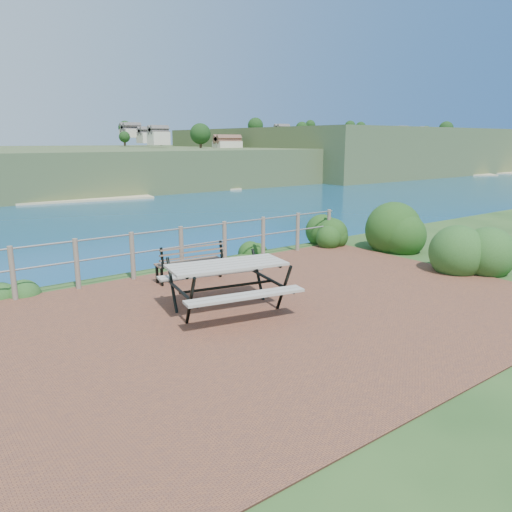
{
  "coord_description": "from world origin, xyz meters",
  "views": [
    {
      "loc": [
        -5.21,
        -6.24,
        2.86
      ],
      "look_at": [
        0.28,
        0.99,
        0.75
      ],
      "focal_mm": 35.0,
      "sensor_mm": 36.0,
      "label": 1
    }
  ],
  "objects": [
    {
      "name": "shrub_right_front",
      "position": [
        5.59,
        2.08,
        0.0
      ],
      "size": [
        1.5,
        1.5,
        2.13
      ],
      "primitive_type": "ellipsoid",
      "color": "#194114",
      "rests_on": "ground"
    },
    {
      "name": "shrub_right_back",
      "position": [
        5.2,
        -0.64,
        0.0
      ],
      "size": [
        1.25,
        1.25,
        1.77
      ],
      "primitive_type": "ellipsoid",
      "color": "#244B1C",
      "rests_on": "ground"
    },
    {
      "name": "shrub_lip_west",
      "position": [
        -3.43,
        3.69,
        0.0
      ],
      "size": [
        0.8,
        0.8,
        0.55
      ],
      "primitive_type": "ellipsoid",
      "color": "#244B1C",
      "rests_on": "ground"
    },
    {
      "name": "park_bench",
      "position": [
        -0.25,
        2.59,
        0.53
      ],
      "size": [
        1.44,
        0.49,
        0.8
      ],
      "rotation": [
        0.0,
        0.0,
        -0.1
      ],
      "color": "brown",
      "rests_on": "ground"
    },
    {
      "name": "shrub_lip_east",
      "position": [
        2.55,
        4.23,
        0.0
      ],
      "size": [
        0.66,
        0.66,
        0.35
      ],
      "primitive_type": "ellipsoid",
      "color": "#194114",
      "rests_on": "ground"
    },
    {
      "name": "ground",
      "position": [
        0.0,
        0.0,
        0.0
      ],
      "size": [
        10.0,
        7.0,
        0.12
      ],
      "primitive_type": "cube",
      "color": "brown",
      "rests_on": "ground"
    },
    {
      "name": "safety_railing",
      "position": [
        0.0,
        3.35,
        0.57
      ],
      "size": [
        9.4,
        0.1,
        1.0
      ],
      "color": "#6B5B4C",
      "rests_on": "ground"
    },
    {
      "name": "picnic_table",
      "position": [
        -0.7,
        0.5,
        0.53
      ],
      "size": [
        2.08,
        1.68,
        0.83
      ],
      "rotation": [
        0.0,
        0.0,
        -0.2
      ],
      "color": "gray",
      "rests_on": "ground"
    },
    {
      "name": "shrub_right_edge",
      "position": [
        4.67,
        3.51,
        0.0
      ],
      "size": [
        0.99,
        0.99,
        1.42
      ],
      "primitive_type": "ellipsoid",
      "color": "#194114",
      "rests_on": "ground"
    },
    {
      "name": "distant_bay",
      "position": [
        173.07,
        202.61,
        -1.52
      ],
      "size": [
        290.0,
        232.36,
        24.0
      ],
      "color": "#3D5229",
      "rests_on": "ground"
    }
  ]
}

